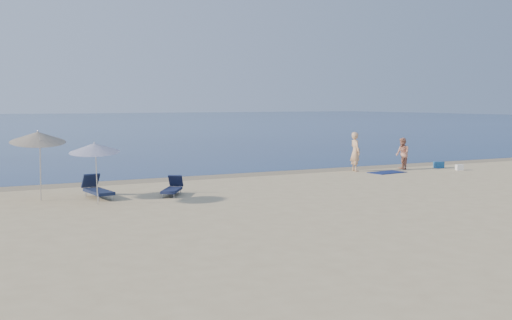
% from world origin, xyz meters
% --- Properties ---
extents(sea, '(240.00, 160.00, 0.01)m').
position_xyz_m(sea, '(0.00, 100.00, 0.00)').
color(sea, '#0C234D').
rests_on(sea, ground).
extents(wet_sand_strip, '(240.00, 1.60, 0.00)m').
position_xyz_m(wet_sand_strip, '(0.00, 19.40, 0.00)').
color(wet_sand_strip, '#847254').
rests_on(wet_sand_strip, ground).
extents(person_left, '(0.56, 0.75, 1.88)m').
position_xyz_m(person_left, '(2.72, 18.27, 0.94)').
color(person_left, tan).
rests_on(person_left, ground).
extents(person_right, '(0.78, 0.90, 1.56)m').
position_xyz_m(person_right, '(5.25, 17.85, 0.78)').
color(person_right, tan).
rests_on(person_right, ground).
extents(beach_towel, '(1.86, 1.21, 0.03)m').
position_xyz_m(beach_towel, '(3.65, 17.04, 0.01)').
color(beach_towel, '#0E1847').
rests_on(beach_towel, ground).
extents(white_bag, '(0.40, 0.38, 0.28)m').
position_xyz_m(white_bag, '(7.47, 16.28, 0.14)').
color(white_bag, silver).
rests_on(white_bag, ground).
extents(blue_cooler, '(0.49, 0.39, 0.32)m').
position_xyz_m(blue_cooler, '(7.36, 17.56, 0.16)').
color(blue_cooler, '#1B5794').
rests_on(blue_cooler, ground).
extents(umbrella_near, '(2.16, 2.17, 2.12)m').
position_xyz_m(umbrella_near, '(-10.71, 14.14, 1.84)').
color(umbrella_near, silver).
rests_on(umbrella_near, ground).
extents(umbrella_far, '(2.00, 2.03, 2.49)m').
position_xyz_m(umbrella_far, '(-12.18, 15.92, 2.14)').
color(umbrella_far, silver).
rests_on(umbrella_far, ground).
extents(lounger_left, '(0.78, 1.85, 0.79)m').
position_xyz_m(lounger_left, '(-10.33, 15.46, 0.29)').
color(lounger_left, '#151E3B').
rests_on(lounger_left, ground).
extents(lounger_right, '(1.26, 1.56, 0.68)m').
position_xyz_m(lounger_right, '(-7.81, 14.82, 0.25)').
color(lounger_right, '#151C3C').
rests_on(lounger_right, ground).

